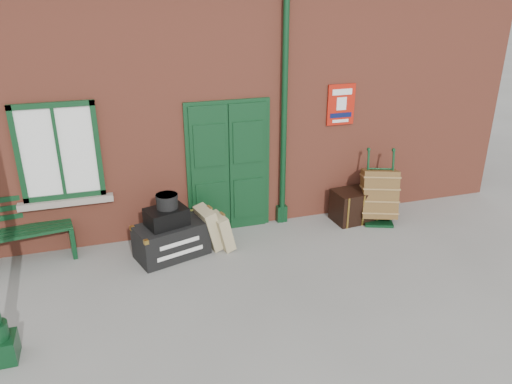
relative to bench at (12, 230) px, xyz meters
name	(u,v)px	position (x,y,z in m)	size (l,w,h in m)	color
ground	(273,267)	(3.72, -1.33, -0.53)	(80.00, 80.00, 0.00)	gray
station_building	(217,82)	(3.72, 2.16, 1.63)	(10.30, 4.30, 4.36)	#9A4631
bench	(12,230)	(0.00, 0.00, 0.00)	(1.76, 0.75, 1.06)	#0E3419
houdini_trunk	(171,240)	(2.31, -0.53, -0.26)	(1.09, 0.60, 0.54)	black
strongbox	(166,217)	(2.26, -0.53, 0.15)	(0.60, 0.43, 0.27)	black
hatbox	(167,201)	(2.29, -0.50, 0.39)	(0.33, 0.33, 0.22)	black
suitcase_back	(209,227)	(2.94, -0.44, -0.18)	(0.19, 0.48, 0.68)	tan
suitcase_front	(222,231)	(3.12, -0.54, -0.23)	(0.17, 0.43, 0.58)	tan
porter_trolley	(379,195)	(6.04, -0.35, -0.04)	(0.80, 0.83, 1.27)	#0D371B
dark_trunk	(355,205)	(5.66, -0.23, -0.24)	(0.79, 0.52, 0.57)	black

